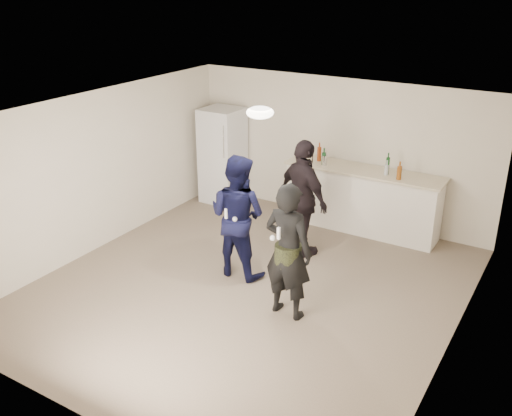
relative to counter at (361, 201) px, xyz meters
The scene contains 21 objects.
floor 2.79m from the counter, 102.64° to the right, with size 6.00×6.00×0.00m, color #6B5B4C.
ceiling 3.37m from the counter, 102.64° to the right, with size 6.00×6.00×0.00m, color silver.
wall_back 1.00m from the counter, 151.14° to the left, with size 6.00×6.00×0.00m, color beige.
wall_front 5.75m from the counter, 96.03° to the right, with size 6.00×6.00×0.00m, color beige.
wall_left 4.34m from the counter, 141.44° to the right, with size 6.00×6.00×0.00m, color beige.
wall_right 3.50m from the counter, 51.14° to the right, with size 6.00×6.00×0.00m, color beige.
counter is the anchor object (origin of this frame).
counter_top 0.55m from the counter, ahead, with size 2.68×0.64×0.04m, color beige.
fridge 2.82m from the counter, behind, with size 0.70×0.70×1.80m, color silver.
fridge_handle 2.66m from the counter, behind, with size 0.02×0.02×0.60m, color white.
ceiling_dome 3.11m from the counter, 104.18° to the right, with size 0.36×0.36×0.16m, color white.
shaker 0.93m from the counter, 169.19° to the right, with size 0.08×0.08×0.17m, color silver.
man 2.58m from the counter, 112.37° to the right, with size 0.88×0.69×1.81m, color #0F1140.
woman 2.98m from the counter, 86.84° to the right, with size 0.66×0.43×1.81m, color black.
camo_shorts 2.98m from the counter, 86.84° to the right, with size 0.34×0.34×0.28m, color #2C3518.
spectator 1.46m from the counter, 108.77° to the right, with size 1.08×0.45×1.85m, color black.
remote_man 2.86m from the counter, 110.21° to the right, with size 0.04×0.04×0.15m, color white.
nunchuk_man 2.79m from the counter, 108.07° to the right, with size 0.07×0.07×0.07m, color silver.
remote_woman 3.29m from the counter, 87.09° to the right, with size 0.04×0.04×0.15m, color white.
nunchuk_woman 3.24m from the counter, 88.86° to the right, with size 0.07×0.07×0.07m, color white.
bottle_cluster 0.68m from the counter, 126.53° to the right, with size 1.56×0.28×0.28m.
Camera 1 is at (3.71, -5.93, 4.14)m, focal length 40.00 mm.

